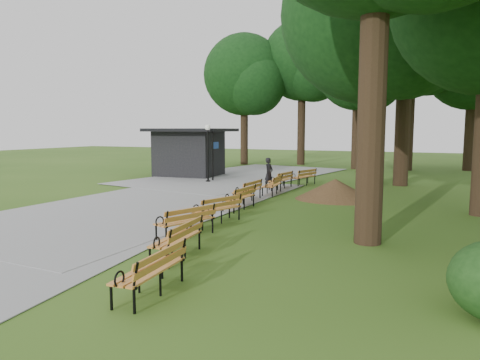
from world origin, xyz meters
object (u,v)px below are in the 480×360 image
at_px(bench_1, 176,239).
at_px(lawn_tree_2, 371,13).
at_px(bench_8, 303,177).
at_px(bench_3, 216,209).
at_px(person, 269,173).
at_px(bench_2, 185,221).
at_px(dirt_mound, 335,189).
at_px(bench_0, 149,271).
at_px(lamp_post, 208,141).
at_px(bench_4, 239,198).
at_px(lawn_tree_4, 407,6).
at_px(bench_7, 281,180).
at_px(bench_6, 272,185).
at_px(bench_5, 247,191).
at_px(kiosk, 189,152).

bearing_deg(bench_1, lawn_tree_2, 164.93).
bearing_deg(bench_8, bench_3, 17.25).
bearing_deg(bench_3, person, -152.30).
bearing_deg(bench_2, dirt_mound, -176.72).
height_order(person, bench_1, person).
distance_m(bench_0, lawn_tree_2, 17.85).
distance_m(dirt_mound, bench_3, 6.66).
bearing_deg(lawn_tree_2, bench_1, -99.38).
xyz_separation_m(lamp_post, bench_1, (6.29, -13.25, -1.88)).
xyz_separation_m(bench_4, bench_8, (0.19, 7.93, 0.00)).
bearing_deg(dirt_mound, bench_1, -98.80).
distance_m(person, lawn_tree_4, 10.98).
bearing_deg(lawn_tree_2, bench_7, -159.73).
bearing_deg(bench_7, bench_6, 13.54).
distance_m(bench_2, lawn_tree_4, 17.37).
xyz_separation_m(dirt_mound, bench_5, (-3.23, -1.91, -0.00)).
height_order(person, bench_8, person).
height_order(bench_0, bench_1, same).
relative_size(bench_2, lawn_tree_4, 0.15).
xyz_separation_m(lamp_post, bench_5, (4.60, -5.15, -1.88)).
xyz_separation_m(dirt_mound, bench_3, (-2.46, -6.19, -0.00)).
bearing_deg(bench_4, bench_3, 10.22).
bearing_deg(bench_8, bench_6, 11.43).
relative_size(bench_6, bench_8, 1.00).
distance_m(dirt_mound, bench_0, 12.19).
bearing_deg(bench_4, person, -167.27).
relative_size(kiosk, bench_2, 2.54).
height_order(dirt_mound, bench_1, dirt_mound).
xyz_separation_m(bench_8, lawn_tree_4, (4.74, 1.94, 8.71)).
bearing_deg(bench_5, lawn_tree_4, 148.55).
bearing_deg(bench_1, kiosk, -156.01).
xyz_separation_m(bench_4, bench_6, (-0.16, 4.02, 0.00)).
relative_size(person, kiosk, 0.32).
relative_size(person, lawn_tree_4, 0.12).
bearing_deg(person, bench_4, -159.98).
distance_m(bench_2, lawn_tree_2, 14.68).
distance_m(lamp_post, bench_2, 12.80).
relative_size(bench_4, lawn_tree_4, 0.15).
relative_size(bench_2, lawn_tree_2, 0.15).
height_order(bench_0, bench_3, same).
height_order(bench_4, bench_6, same).
height_order(bench_1, bench_4, same).
height_order(lamp_post, lawn_tree_2, lawn_tree_2).
bearing_deg(lawn_tree_2, bench_3, -107.78).
bearing_deg(lawn_tree_2, bench_6, -136.70).
bearing_deg(bench_2, lawn_tree_2, -175.05).
distance_m(lamp_post, bench_5, 7.16).
relative_size(person, lawn_tree_2, 0.12).
relative_size(dirt_mound, lawn_tree_2, 0.22).
distance_m(lamp_post, bench_7, 5.08).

